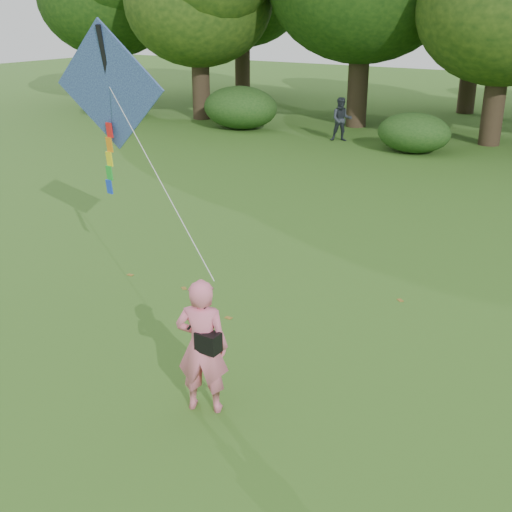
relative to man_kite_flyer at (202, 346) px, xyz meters
The scene contains 7 objects.
ground 1.24m from the man_kite_flyer, 15.03° to the right, with size 100.00×100.00×0.00m, color #265114.
man_kite_flyer is the anchor object (origin of this frame).
bystander_left 18.52m from the man_kite_flyer, 109.96° to the left, with size 0.82×0.64×1.69m, color #272D34.
crossbody_bag 0.17m from the man_kite_flyer, 14.61° to the right, with size 0.43×0.20×0.72m.
flying_kite 5.15m from the man_kite_flyer, 146.87° to the left, with size 5.04×2.75×3.03m.
shrub_band 17.39m from the man_kite_flyer, 89.74° to the left, with size 39.15×3.22×1.88m.
fallen_leaves 1.51m from the man_kite_flyer, 13.42° to the left, with size 11.28×8.89×0.01m.
Camera 1 is at (3.63, -5.47, 4.95)m, focal length 45.00 mm.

